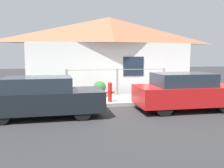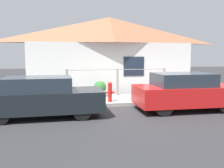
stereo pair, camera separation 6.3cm
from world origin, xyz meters
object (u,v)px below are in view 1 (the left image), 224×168
potted_plant_near_hydrant (100,88)px  potted_plant_by_fence (61,91)px  car_left (42,97)px  fire_hydrant (110,91)px  car_right (185,92)px

potted_plant_near_hydrant → potted_plant_by_fence: potted_plant_near_hydrant is taller
car_left → potted_plant_by_fence: 2.79m
fire_hydrant → potted_plant_near_hydrant: (-0.20, 1.39, -0.03)m
fire_hydrant → potted_plant_by_fence: bearing=147.7°
potted_plant_near_hydrant → potted_plant_by_fence: bearing=-175.3°
car_left → fire_hydrant: bearing=28.9°
car_right → fire_hydrant: size_ratio=4.63×
fire_hydrant → potted_plant_by_fence: fire_hydrant is taller
fire_hydrant → car_left: bearing=-150.8°
fire_hydrant → potted_plant_by_fence: 2.33m
potted_plant_by_fence → potted_plant_near_hydrant: bearing=4.7°
car_left → fire_hydrant: (2.61, 1.46, -0.10)m
car_right → fire_hydrant: bearing=152.0°
car_right → potted_plant_by_fence: 5.33m
fire_hydrant → potted_plant_by_fence: size_ratio=1.40×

